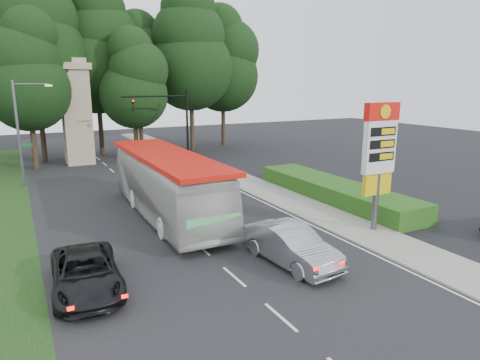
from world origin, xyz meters
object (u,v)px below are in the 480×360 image
streetlight_signs (21,129)px  transit_bus (167,185)px  suv_charcoal (86,273)px  traffic_signal_mast (174,117)px  sedan_silver (291,245)px  gas_station_pylon (379,150)px  monument (76,111)px

streetlight_signs → transit_bus: streetlight_signs is taller
suv_charcoal → traffic_signal_mast: bearing=66.8°
sedan_silver → suv_charcoal: sedan_silver is taller
sedan_silver → transit_bus: bearing=100.1°
suv_charcoal → transit_bus: bearing=56.5°
traffic_signal_mast → sedan_silver: (-2.85, -23.41, -3.82)m
streetlight_signs → suv_charcoal: size_ratio=1.51×
gas_station_pylon → monument: (-11.20, 28.01, 0.66)m
suv_charcoal → monument: bearing=86.7°
streetlight_signs → monument: (4.99, 7.99, 0.67)m
sedan_silver → streetlight_signs: bearing=108.9°
gas_station_pylon → traffic_signal_mast: bearing=99.1°
streetlight_signs → monument: size_ratio=0.80×
transit_bus → suv_charcoal: (-5.79, -7.55, -1.15)m
gas_station_pylon → traffic_signal_mast: size_ratio=0.95×
traffic_signal_mast → streetlight_signs: streetlight_signs is taller
gas_station_pylon → monument: monument is taller
suv_charcoal → streetlight_signs: bearing=98.2°
gas_station_pylon → monument: size_ratio=0.68×
traffic_signal_mast → suv_charcoal: size_ratio=1.36×
monument → sedan_silver: size_ratio=1.93×
transit_bus → sedan_silver: transit_bus is taller
transit_bus → suv_charcoal: 9.58m
gas_station_pylon → suv_charcoal: (-14.73, 0.14, -3.71)m
traffic_signal_mast → monument: bearing=142.0°
traffic_signal_mast → streetlight_signs: 12.83m
traffic_signal_mast → transit_bus: (-5.43, -14.31, -2.78)m
monument → transit_bus: bearing=-83.7°
traffic_signal_mast → transit_bus: bearing=-110.8°
traffic_signal_mast → suv_charcoal: bearing=-117.2°
traffic_signal_mast → monument: monument is taller
transit_bus → sedan_silver: size_ratio=2.61×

